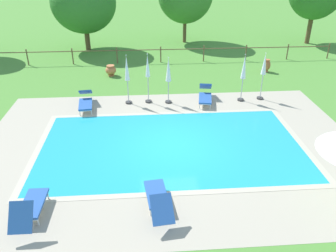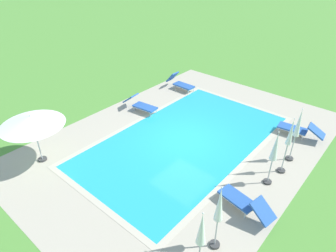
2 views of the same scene
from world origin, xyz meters
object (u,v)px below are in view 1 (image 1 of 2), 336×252
object	(u,v)px
sun_lounger_north_near_steps	(205,95)
patio_umbrella_closed_row_centre	(148,72)
sun_lounger_north_mid	(158,198)
patio_umbrella_closed_row_east	(168,73)
tree_east_mid	(83,3)
terracotta_urn_near_fence	(267,65)
patio_umbrella_closed_row_mid_west	(244,71)
sun_lounger_north_far	(86,101)
sun_lounger_north_end	(30,208)
patio_umbrella_closed_row_mid_east	(264,68)
terracotta_urn_by_tree	(111,70)
patio_umbrella_closed_row_west	(127,72)

from	to	relation	value
sun_lounger_north_near_steps	patio_umbrella_closed_row_centre	world-z (taller)	patio_umbrella_closed_row_centre
sun_lounger_north_mid	patio_umbrella_closed_row_east	size ratio (longest dim) A/B	0.89
tree_east_mid	sun_lounger_north_mid	bearing A→B (deg)	-76.42
sun_lounger_north_mid	terracotta_urn_near_fence	bearing A→B (deg)	58.73
sun_lounger_north_mid	patio_umbrella_closed_row_mid_west	distance (m)	8.95
patio_umbrella_closed_row_east	terracotta_urn_near_fence	bearing A→B (deg)	33.73
sun_lounger_north_near_steps	sun_lounger_north_far	xyz separation A→B (m)	(-5.77, -0.27, -0.01)
sun_lounger_north_mid	sun_lounger_north_near_steps	bearing A→B (deg)	70.49
patio_umbrella_closed_row_east	terracotta_urn_near_fence	distance (m)	7.69
sun_lounger_north_mid	terracotta_urn_near_fence	distance (m)	13.90
sun_lounger_north_end	terracotta_urn_near_fence	world-z (taller)	sun_lounger_north_end
patio_umbrella_closed_row_mid_east	sun_lounger_north_mid	bearing A→B (deg)	-125.43
sun_lounger_north_far	terracotta_urn_by_tree	size ratio (longest dim) A/B	3.31
sun_lounger_north_end	terracotta_urn_by_tree	bearing A→B (deg)	83.50
sun_lounger_north_end	patio_umbrella_closed_row_mid_east	world-z (taller)	patio_umbrella_closed_row_mid_east
tree_east_mid	patio_umbrella_closed_row_mid_east	bearing A→B (deg)	-45.77
sun_lounger_north_near_steps	patio_umbrella_closed_row_east	xyz separation A→B (m)	(-1.81, 0.04, 1.15)
sun_lounger_north_near_steps	sun_lounger_north_mid	world-z (taller)	sun_lounger_north_mid
sun_lounger_north_end	patio_umbrella_closed_row_centre	size ratio (longest dim) A/B	0.77
sun_lounger_north_far	patio_umbrella_closed_row_mid_west	world-z (taller)	patio_umbrella_closed_row_mid_west
sun_lounger_north_end	patio_umbrella_closed_row_east	size ratio (longest dim) A/B	0.82
patio_umbrella_closed_row_west	patio_umbrella_closed_row_mid_west	size ratio (longest dim) A/B	1.02
sun_lounger_north_end	patio_umbrella_closed_row_west	size ratio (longest dim) A/B	0.77
patio_umbrella_closed_row_mid_west	patio_umbrella_closed_row_east	bearing A→B (deg)	179.89
patio_umbrella_closed_row_centre	patio_umbrella_closed_row_mid_west	bearing A→B (deg)	-1.70
sun_lounger_north_far	patio_umbrella_closed_row_east	distance (m)	4.13
sun_lounger_north_near_steps	tree_east_mid	world-z (taller)	tree_east_mid
patio_umbrella_closed_row_centre	terracotta_urn_by_tree	distance (m)	4.75
sun_lounger_north_end	patio_umbrella_closed_row_west	bearing A→B (deg)	72.29
patio_umbrella_closed_row_east	terracotta_urn_by_tree	world-z (taller)	patio_umbrella_closed_row_east
sun_lounger_north_near_steps	terracotta_urn_by_tree	size ratio (longest dim) A/B	3.29
sun_lounger_north_far	patio_umbrella_closed_row_east	xyz separation A→B (m)	(3.95, 0.31, 1.16)
sun_lounger_north_far	patio_umbrella_closed_row_centre	size ratio (longest dim) A/B	0.86
terracotta_urn_by_tree	sun_lounger_north_near_steps	bearing A→B (deg)	-40.80
sun_lounger_north_mid	terracotta_urn_by_tree	xyz separation A→B (m)	(-2.21, 11.85, -0.03)
patio_umbrella_closed_row_west	sun_lounger_north_mid	bearing A→B (deg)	-82.19
sun_lounger_north_far	patio_umbrella_closed_row_centre	distance (m)	3.25
sun_lounger_north_end	patio_umbrella_closed_row_mid_east	xyz separation A→B (m)	(9.11, 7.92, 1.20)
sun_lounger_north_far	patio_umbrella_closed_row_mid_east	distance (m)	8.70
patio_umbrella_closed_row_mid_west	tree_east_mid	xyz separation A→B (m)	(-8.83, 10.24, 1.79)
tree_east_mid	patio_umbrella_closed_row_centre	bearing A→B (deg)	-67.27
patio_umbrella_closed_row_centre	patio_umbrella_closed_row_east	size ratio (longest dim) A/B	1.06
patio_umbrella_closed_row_east	terracotta_urn_by_tree	size ratio (longest dim) A/B	3.62
patio_umbrella_closed_row_centre	patio_umbrella_closed_row_mid_east	bearing A→B (deg)	-0.11
sun_lounger_north_end	patio_umbrella_closed_row_mid_east	bearing A→B (deg)	41.00
sun_lounger_north_far	terracotta_urn_by_tree	bearing A→B (deg)	79.22
patio_umbrella_closed_row_mid_west	sun_lounger_north_near_steps	bearing A→B (deg)	-179.04
patio_umbrella_closed_row_mid_east	sun_lounger_north_end	bearing A→B (deg)	-139.00
terracotta_urn_near_fence	patio_umbrella_closed_row_mid_east	bearing A→B (deg)	-112.31
sun_lounger_north_near_steps	patio_umbrella_closed_row_mid_west	xyz separation A→B (m)	(1.81, 0.03, 1.18)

